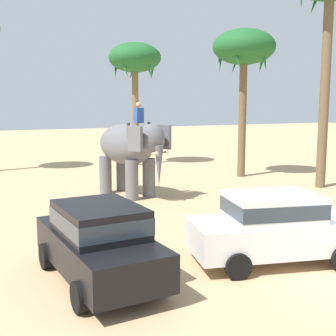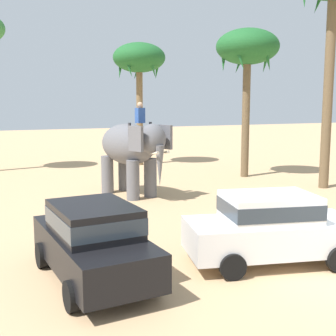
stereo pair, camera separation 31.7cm
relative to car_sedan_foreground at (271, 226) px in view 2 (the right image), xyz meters
The scene contains 5 objects.
car_sedan_foreground is the anchor object (origin of this frame).
car_parked_far_side 4.22m from the car_sedan_foreground, behind, with size 2.04×4.18×1.70m.
elephant_with_mahout 8.93m from the car_sedan_foreground, 91.93° to the left, with size 2.47×4.02×3.88m.
palm_tree_behind_elephant 18.77m from the car_sedan_foreground, 78.92° to the left, with size 3.20×3.20×7.49m.
palm_tree_left_of_road 14.07m from the car_sedan_foreground, 58.36° to the left, with size 3.20×3.20×7.58m.
Camera 2 is at (-7.65, -6.94, 3.83)m, focal length 47.66 mm.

